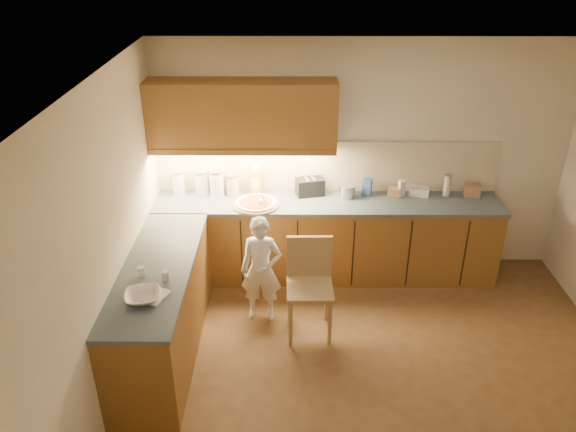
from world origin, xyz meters
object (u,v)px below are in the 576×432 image
object	(u,v)px
oil_jug	(256,181)
toaster	(310,187)
pizza_on_board	(256,203)
wooden_chair	(309,280)
child	(261,270)

from	to	relation	value
oil_jug	toaster	size ratio (longest dim) A/B	1.02
pizza_on_board	wooden_chair	size ratio (longest dim) A/B	0.51
child	pizza_on_board	bearing A→B (deg)	100.37
pizza_on_board	child	distance (m)	0.81
pizza_on_board	oil_jug	xyz separation A→B (m)	(-0.01, 0.29, 0.13)
toaster	wooden_chair	bearing A→B (deg)	-104.83
wooden_chair	child	bearing A→B (deg)	158.34
wooden_chair	toaster	xyz separation A→B (m)	(0.03, 1.15, 0.45)
wooden_chair	toaster	size ratio (longest dim) A/B	2.95
oil_jug	toaster	distance (m)	0.60
wooden_chair	toaster	world-z (taller)	toaster
wooden_chair	pizza_on_board	bearing A→B (deg)	120.88
pizza_on_board	toaster	size ratio (longest dim) A/B	1.51
child	oil_jug	bearing A→B (deg)	99.28
pizza_on_board	toaster	xyz separation A→B (m)	(0.58, 0.27, 0.07)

